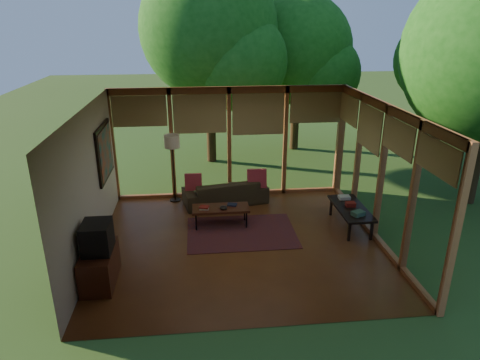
{
  "coord_description": "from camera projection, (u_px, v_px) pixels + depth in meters",
  "views": [
    {
      "loc": [
        -0.78,
        -7.44,
        4.18
      ],
      "look_at": [
        0.07,
        0.7,
        1.07
      ],
      "focal_mm": 32.0,
      "sensor_mm": 36.0,
      "label": 1
    }
  ],
  "objects": [
    {
      "name": "ct_book_lower",
      "position": [
        204.0,
        208.0,
        8.96
      ],
      "size": [
        0.21,
        0.17,
        0.03
      ],
      "primitive_type": "cube",
      "rotation": [
        0.0,
        0.0,
        -0.16
      ],
      "color": "beige",
      "rests_on": "coffee_table"
    },
    {
      "name": "wall_painting",
      "position": [
        105.0,
        152.0,
        8.97
      ],
      "size": [
        0.06,
        1.35,
        1.15
      ],
      "color": "black",
      "rests_on": "wall_left"
    },
    {
      "name": "pillow_left",
      "position": [
        193.0,
        182.0,
        10.0
      ],
      "size": [
        0.4,
        0.21,
        0.41
      ],
      "primitive_type": "cube",
      "rotation": [
        -0.21,
        0.0,
        0.0
      ],
      "color": "maroon",
      "rests_on": "sofa"
    },
    {
      "name": "media_cabinet",
      "position": [
        100.0,
        267.0,
        7.12
      ],
      "size": [
        0.5,
        1.0,
        0.6
      ],
      "primitive_type": "cube",
      "color": "#4B2114",
      "rests_on": "floor"
    },
    {
      "name": "tree_far",
      "position": [
        439.0,
        61.0,
        12.49
      ],
      "size": [
        2.55,
        2.55,
        4.3
      ],
      "color": "#392814",
      "rests_on": "ground"
    },
    {
      "name": "coffee_table",
      "position": [
        221.0,
        209.0,
        9.06
      ],
      "size": [
        1.2,
        0.5,
        0.43
      ],
      "color": "#4B2114",
      "rests_on": "floor"
    },
    {
      "name": "side_console",
      "position": [
        351.0,
        209.0,
        9.0
      ],
      "size": [
        0.6,
        1.4,
        0.46
      ],
      "color": "black",
      "rests_on": "floor"
    },
    {
      "name": "tree_ne",
      "position": [
        297.0,
        50.0,
        13.58
      ],
      "size": [
        3.44,
        3.44,
        4.97
      ],
      "color": "#392814",
      "rests_on": "ground"
    },
    {
      "name": "rug",
      "position": [
        241.0,
        232.0,
        8.89
      ],
      "size": [
        2.23,
        1.58,
        0.01
      ],
      "primitive_type": "cube",
      "color": "maroon",
      "rests_on": "floor"
    },
    {
      "name": "tree_nw",
      "position": [
        209.0,
        30.0,
        12.07
      ],
      "size": [
        3.93,
        3.93,
        5.84
      ],
      "color": "#392814",
      "rests_on": "ground"
    },
    {
      "name": "floor",
      "position": [
        240.0,
        243.0,
        8.48
      ],
      "size": [
        5.5,
        5.5,
        0.0
      ],
      "primitive_type": "plane",
      "color": "brown",
      "rests_on": "ground"
    },
    {
      "name": "console_book_a",
      "position": [
        358.0,
        213.0,
        8.6
      ],
      "size": [
        0.29,
        0.26,
        0.09
      ],
      "primitive_type": "cube",
      "rotation": [
        0.0,
        0.0,
        0.4
      ],
      "color": "#335A47",
      "rests_on": "side_console"
    },
    {
      "name": "console_book_b",
      "position": [
        351.0,
        204.0,
        9.02
      ],
      "size": [
        0.21,
        0.16,
        0.09
      ],
      "primitive_type": "cube",
      "rotation": [
        0.0,
        0.0,
        -0.06
      ],
      "color": "maroon",
      "rests_on": "side_console"
    },
    {
      "name": "exterior_lawn",
      "position": [
        422.0,
        132.0,
        16.7
      ],
      "size": [
        40.0,
        40.0,
        0.0
      ],
      "primitive_type": "plane",
      "color": "#30541F",
      "rests_on": "ground"
    },
    {
      "name": "ceiling",
      "position": [
        240.0,
        108.0,
        7.52
      ],
      "size": [
        5.5,
        5.5,
        0.0
      ],
      "primitive_type": "plane",
      "rotation": [
        3.14,
        0.0,
        0.0
      ],
      "color": "silver",
      "rests_on": "ground"
    },
    {
      "name": "floor_lamp",
      "position": [
        172.0,
        145.0,
        9.95
      ],
      "size": [
        0.36,
        0.36,
        1.65
      ],
      "color": "black",
      "rests_on": "floor"
    },
    {
      "name": "window_wall_back",
      "position": [
        229.0,
        143.0,
        10.32
      ],
      "size": [
        5.5,
        0.12,
        2.7
      ],
      "primitive_type": "cube",
      "color": "#9D5A30",
      "rests_on": "ground"
    },
    {
      "name": "television",
      "position": [
        97.0,
        237.0,
        6.93
      ],
      "size": [
        0.45,
        0.55,
        0.5
      ],
      "primitive_type": "cube",
      "color": "black",
      "rests_on": "media_cabinet"
    },
    {
      "name": "ct_book_upper",
      "position": [
        204.0,
        207.0,
        8.95
      ],
      "size": [
        0.22,
        0.19,
        0.03
      ],
      "primitive_type": "cube",
      "rotation": [
        0.0,
        0.0,
        -0.27
      ],
      "color": "maroon",
      "rests_on": "coffee_table"
    },
    {
      "name": "wall_left",
      "position": [
        89.0,
        185.0,
        7.73
      ],
      "size": [
        0.04,
        5.0,
        2.7
      ],
      "primitive_type": "cube",
      "color": "beige",
      "rests_on": "ground"
    },
    {
      "name": "ct_book_side",
      "position": [
        232.0,
        205.0,
        9.14
      ],
      "size": [
        0.23,
        0.2,
        0.03
      ],
      "primitive_type": "cube",
      "rotation": [
        0.0,
        0.0,
        -0.27
      ],
      "color": "#161B31",
      "rests_on": "coffee_table"
    },
    {
      "name": "console_book_c",
      "position": [
        344.0,
        197.0,
        9.39
      ],
      "size": [
        0.25,
        0.19,
        0.07
      ],
      "primitive_type": "cube",
      "rotation": [
        0.0,
        0.0,
        -0.02
      ],
      "color": "beige",
      "rests_on": "side_console"
    },
    {
      "name": "ct_bowl",
      "position": [
        223.0,
        208.0,
        8.95
      ],
      "size": [
        0.16,
        0.16,
        0.07
      ],
      "primitive_type": "ellipsoid",
      "color": "black",
      "rests_on": "coffee_table"
    },
    {
      "name": "pillow_right",
      "position": [
        257.0,
        179.0,
        10.14
      ],
      "size": [
        0.45,
        0.24,
        0.47
      ],
      "primitive_type": "cube",
      "rotation": [
        -0.21,
        0.0,
        0.0
      ],
      "color": "maroon",
      "rests_on": "sofa"
    },
    {
      "name": "wall_front",
      "position": [
        260.0,
        246.0,
        5.67
      ],
      "size": [
        5.5,
        0.04,
        2.7
      ],
      "primitive_type": "cube",
      "color": "beige",
      "rests_on": "ground"
    },
    {
      "name": "window_wall_right",
      "position": [
        381.0,
        174.0,
        8.27
      ],
      "size": [
        0.12,
        5.0,
        2.7
      ],
      "primitive_type": "cube",
      "color": "#9D5A30",
      "rests_on": "ground"
    },
    {
      "name": "sofa",
      "position": [
        225.0,
        192.0,
        10.22
      ],
      "size": [
        2.09,
        1.16,
        0.58
      ],
      "primitive_type": "imported",
      "rotation": [
        0.0,
        0.0,
        3.35
      ],
      "color": "#362D1B",
      "rests_on": "floor"
    }
  ]
}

